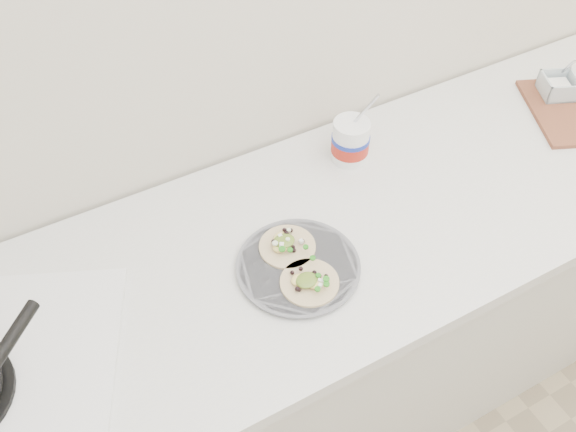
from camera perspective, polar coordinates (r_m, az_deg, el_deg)
counter at (r=1.86m, az=3.70°, el=-9.67°), size 2.44×0.66×0.90m
taco_plate at (r=1.39m, az=0.91°, el=-4.30°), size 0.27×0.27×0.04m
tub at (r=1.61m, az=5.71°, el=6.94°), size 0.10×0.10×0.21m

